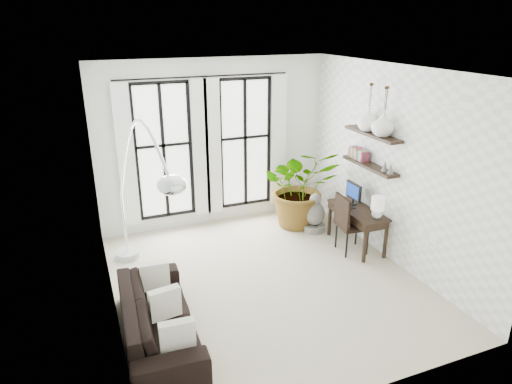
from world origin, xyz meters
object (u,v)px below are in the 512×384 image
sofa (158,317)px  desk (359,212)px  desk_chair (348,220)px  buddha (315,215)px  arc_lamp (139,159)px  plant (300,187)px

sofa → desk: bearing=-69.8°
desk_chair → buddha: 1.01m
sofa → buddha: buddha is taller
arc_lamp → buddha: (3.28, 0.89, -1.73)m
buddha → desk_chair: bearing=-83.6°
plant → desk: 1.37m
plant → buddha: plant is taller
desk → arc_lamp: size_ratio=0.46×
desk → arc_lamp: arc_lamp is taller
sofa → buddha: 3.97m
sofa → desk: (3.75, 1.17, 0.37)m
arc_lamp → desk: bearing=-0.2°
sofa → plant: bearing=-50.2°
sofa → plant: plant is taller
desk_chair → plant: bearing=105.8°
desk → arc_lamp: 3.89m
sofa → buddha: (3.38, 2.07, 0.00)m
sofa → arc_lamp: 2.10m
desk → desk_chair: size_ratio=1.17×
desk → plant: bearing=111.8°
desk → buddha: bearing=112.2°
plant → desk: plant is taller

